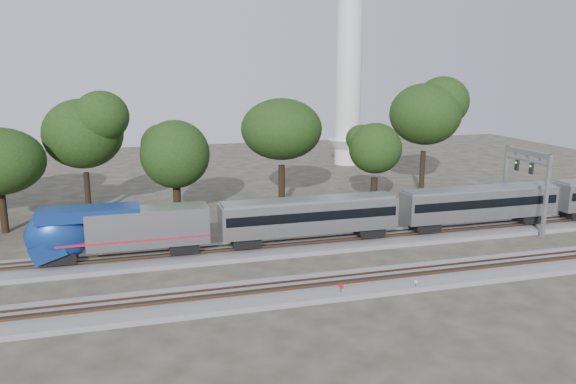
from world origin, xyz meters
TOP-DOWN VIEW (x-y plane):
  - ground at (0.00, 0.00)m, footprint 160.00×160.00m
  - track_far at (0.00, 6.00)m, footprint 160.00×5.00m
  - track_near at (0.00, -4.00)m, footprint 160.00×5.00m
  - train at (35.07, 6.00)m, footprint 104.17×2.97m
  - switch_stand_red at (6.65, -5.75)m, footprint 0.33×0.16m
  - switch_stand_white at (12.41, -6.24)m, footprint 0.29×0.06m
  - switch_lever at (8.20, -5.41)m, footprint 0.55×0.40m
  - signal_gantry at (31.14, 6.00)m, footprint 0.57×6.76m
  - tree_3 at (-12.29, 23.30)m, footprint 9.44×9.44m
  - tree_4 at (-2.81, 19.49)m, footprint 7.32×7.32m
  - tree_5 at (9.72, 21.90)m, footprint 9.43×9.43m
  - tree_6 at (19.32, 16.64)m, footprint 7.49×7.49m
  - tree_7 at (29.53, 23.93)m, footprint 10.59×10.59m

SIDE VIEW (x-z plane):
  - ground at x=0.00m, z-range 0.00..0.00m
  - switch_lever at x=8.20m, z-range 0.00..0.30m
  - track_far at x=0.00m, z-range -0.16..0.57m
  - track_near at x=0.00m, z-range -0.16..0.57m
  - switch_stand_white at x=12.41m, z-range 0.13..1.04m
  - switch_stand_red at x=6.65m, z-range 0.15..1.22m
  - train at x=35.07m, z-range 0.90..5.27m
  - signal_gantry at x=31.14m, z-range 1.88..10.10m
  - tree_4 at x=-2.81m, z-range 2.02..12.34m
  - tree_6 at x=19.32m, z-range 2.07..12.63m
  - tree_5 at x=9.72m, z-range 2.62..15.91m
  - tree_3 at x=-12.29m, z-range 2.62..15.93m
  - tree_7 at x=29.53m, z-range 2.94..17.87m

